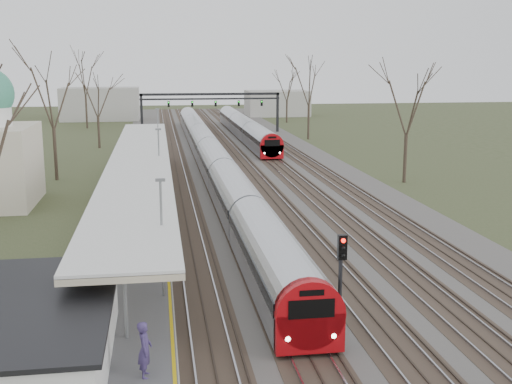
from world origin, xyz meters
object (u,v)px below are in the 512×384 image
at_px(train_near, 209,152).
at_px(train_far, 244,128).
at_px(passenger, 145,350).
at_px(signal_post, 341,268).

height_order(train_near, train_far, same).
distance_m(train_near, train_far, 25.42).
distance_m(train_near, passenger, 47.44).
relative_size(train_near, signal_post, 22.00).
bearing_deg(signal_post, train_far, 85.52).
distance_m(train_far, passenger, 72.65).
height_order(train_far, passenger, train_far).
bearing_deg(passenger, signal_post, -54.82).
height_order(train_far, signal_post, signal_post).
xyz_separation_m(train_far, signal_post, (-5.25, -67.00, 1.25)).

